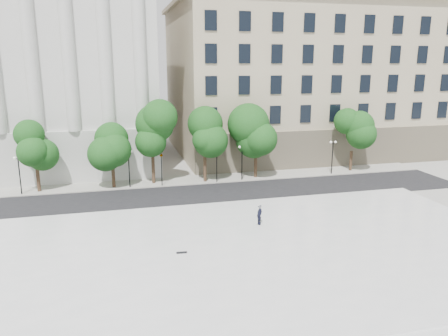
{
  "coord_description": "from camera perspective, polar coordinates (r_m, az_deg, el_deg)",
  "views": [
    {
      "loc": [
        -7.07,
        -24.25,
        13.29
      ],
      "look_at": [
        1.53,
        10.0,
        4.75
      ],
      "focal_mm": 35.0,
      "sensor_mm": 36.0,
      "label": 1
    }
  ],
  "objects": [
    {
      "name": "ground",
      "position": [
        28.54,
        1.97,
        -14.17
      ],
      "size": [
        160.0,
        160.0,
        0.0
      ],
      "primitive_type": "plane",
      "color": "#AAA7A1",
      "rests_on": "ground"
    },
    {
      "name": "plaza",
      "position": [
        31.04,
        0.41,
        -11.3
      ],
      "size": [
        44.0,
        22.0,
        0.45
      ],
      "primitive_type": "cube",
      "color": "white",
      "rests_on": "ground"
    },
    {
      "name": "street",
      "position": [
        44.85,
        -4.4,
        -3.67
      ],
      "size": [
        60.0,
        8.0,
        0.02
      ],
      "primitive_type": "cube",
      "color": "black",
      "rests_on": "ground"
    },
    {
      "name": "far_sidewalk",
      "position": [
        50.53,
        -5.56,
        -1.65
      ],
      "size": [
        60.0,
        4.0,
        0.12
      ],
      "primitive_type": "cube",
      "color": "#B1AEA4",
      "rests_on": "ground"
    },
    {
      "name": "building_west",
      "position": [
        63.61,
        -23.64,
        12.13
      ],
      "size": [
        31.5,
        27.65,
        25.6
      ],
      "color": "silver",
      "rests_on": "ground"
    },
    {
      "name": "building_east",
      "position": [
        68.75,
        9.29,
        11.63
      ],
      "size": [
        36.0,
        26.15,
        23.0
      ],
      "color": "tan",
      "rests_on": "ground"
    },
    {
      "name": "traffic_light_west",
      "position": [
        47.76,
        -8.22,
        1.86
      ],
      "size": [
        0.7,
        1.77,
        4.2
      ],
      "color": "black",
      "rests_on": "ground"
    },
    {
      "name": "traffic_light_east",
      "position": [
        48.77,
        -0.96,
        2.16
      ],
      "size": [
        0.49,
        1.61,
        4.14
      ],
      "color": "black",
      "rests_on": "ground"
    },
    {
      "name": "person_lying",
      "position": [
        35.86,
        4.61,
        -7.06
      ],
      "size": [
        1.53,
        1.59,
        0.44
      ],
      "primitive_type": "imported",
      "rotation": [
        -1.54,
        0.0,
        0.74
      ],
      "color": "black",
      "rests_on": "plaza"
    },
    {
      "name": "skateboard",
      "position": [
        30.93,
        -5.54,
        -10.93
      ],
      "size": [
        0.75,
        0.25,
        0.08
      ],
      "primitive_type": "cube",
      "rotation": [
        0.0,
        0.0,
        -0.08
      ],
      "color": "black",
      "rests_on": "plaza"
    },
    {
      "name": "street_trees",
      "position": [
        49.12,
        -3.1,
        4.04
      ],
      "size": [
        40.42,
        4.61,
        7.88
      ],
      "color": "#382619",
      "rests_on": "ground"
    },
    {
      "name": "lamp_posts",
      "position": [
        48.61,
        -4.67,
        1.17
      ],
      "size": [
        35.92,
        0.28,
        4.19
      ],
      "color": "black",
      "rests_on": "ground"
    }
  ]
}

